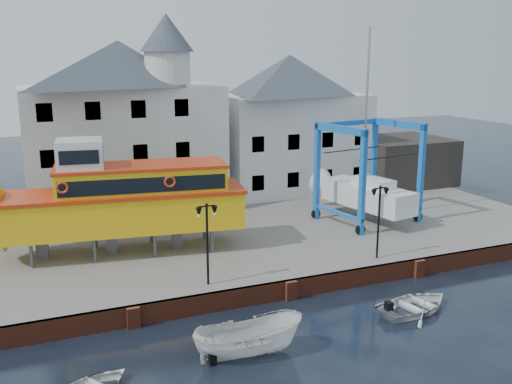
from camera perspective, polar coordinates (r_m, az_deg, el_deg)
name	(u,v)px	position (r m, az deg, el deg)	size (l,w,h in m)	color
ground	(290,299)	(29.74, 3.45, -10.65)	(140.00, 140.00, 0.00)	black
hardstanding	(220,230)	(39.10, -3.61, -3.85)	(44.00, 22.00, 1.00)	#63605E
quay_wall	(290,289)	(29.63, 3.37, -9.69)	(44.00, 0.47, 1.00)	maroon
building_white_main	(124,122)	(43.59, -13.07, 6.84)	(14.00, 8.30, 14.00)	white
building_white_right	(289,123)	(48.48, 3.33, 6.92)	(12.00, 8.00, 11.20)	white
shed_dark	(399,161)	(52.48, 14.13, 3.07)	(8.00, 7.00, 4.00)	#272422
lamp_post_left	(207,223)	(27.93, -4.93, -3.15)	(1.12, 0.32, 4.20)	black
lamp_post_right	(379,204)	(32.25, 12.25, -1.13)	(1.12, 0.32, 4.20)	black
tour_boat	(110,200)	(33.35, -14.40, -0.81)	(15.69, 5.68, 6.68)	#59595E
travel_lift	(360,187)	(40.41, 10.33, 0.46)	(6.86, 8.87, 13.01)	#1873B4
motorboat_a	(249,356)	(24.62, -0.72, -16.10)	(1.77, 4.70, 1.82)	silver
motorboat_b	(415,311)	(29.51, 15.66, -11.36)	(2.92, 4.09, 0.85)	silver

